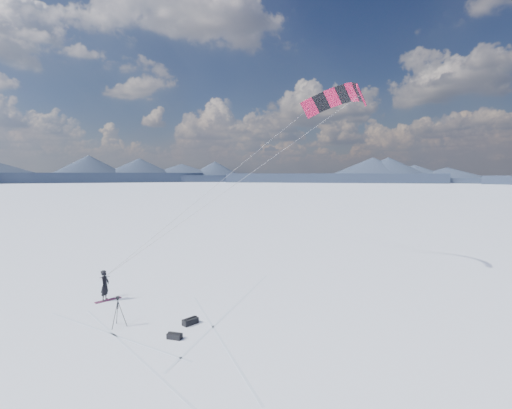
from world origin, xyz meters
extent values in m
plane|color=white|center=(0.00, 0.00, 0.00)|extent=(1800.00, 1800.00, 0.00)
cube|color=#191F34|center=(199.52, 250.19, 2.68)|extent=(145.33, 128.71, 5.37)
cone|color=#191F34|center=(199.52, 250.19, 5.37)|extent=(89.94, 89.94, 8.00)
cube|color=#191F34|center=(116.91, 297.88, 2.68)|extent=(156.07, 96.69, 5.37)
cone|color=#191F34|center=(116.91, 297.88, 5.37)|extent=(82.96, 82.96, 8.00)
cube|color=#191F34|center=(23.91, 319.11, 2.68)|extent=(152.94, 56.08, 5.37)
cone|color=#191F34|center=(23.91, 319.11, 5.37)|extent=(68.60, 68.60, 8.00)
cube|color=#191F34|center=(-71.21, 311.98, 2.68)|extent=(156.25, 77.25, 5.37)
cone|color=#191F34|center=(-71.21, 311.98, 5.37)|extent=(76.64, 76.64, 8.00)
cube|color=silver|center=(-3.30, -1.70, 0.00)|extent=(3.52, 7.29, 0.01)
cube|color=silver|center=(-1.60, 0.60, 0.00)|extent=(6.45, 7.79, 0.01)
cube|color=silver|center=(0.10, 2.90, 0.00)|extent=(11.66, 3.07, 0.01)
imported|color=black|center=(-1.45, 4.17, 0.00)|extent=(0.56, 0.73, 1.78)
cube|color=#7A1D4B|center=(-1.29, 4.13, 0.02)|extent=(1.40, 1.06, 0.04)
cylinder|color=black|center=(0.18, 0.12, 0.63)|extent=(0.43, 0.08, 1.27)
cylinder|color=black|center=(-0.10, 0.33, 0.63)|extent=(0.20, 0.41, 1.27)
cylinder|color=black|center=(-0.14, -0.01, 0.63)|extent=(0.28, 0.36, 1.27)
cylinder|color=black|center=(-0.02, 0.15, 1.07)|extent=(0.04, 0.04, 0.39)
cube|color=black|center=(-0.02, 0.15, 1.33)|extent=(0.09, 0.09, 0.06)
cube|color=black|center=(-0.02, 0.15, 1.43)|extent=(0.15, 0.12, 0.11)
cylinder|color=black|center=(-0.02, 0.25, 1.43)|extent=(0.08, 0.11, 0.08)
cube|color=black|center=(3.38, -0.21, 0.14)|extent=(0.83, 0.75, 0.29)
cylinder|color=black|center=(3.38, -0.21, 0.31)|extent=(0.63, 0.49, 0.07)
cube|color=black|center=(2.68, -1.70, 0.12)|extent=(0.73, 0.57, 0.24)
cylinder|color=black|center=(2.68, -1.70, 0.26)|extent=(0.59, 0.34, 0.07)
cube|color=#C0143E|center=(15.28, 6.50, 12.80)|extent=(1.25, 1.23, 1.70)
cube|color=black|center=(15.53, 7.47, 13.17)|extent=(1.02, 1.32, 1.58)
cube|color=#C0143E|center=(15.54, 8.53, 13.40)|extent=(1.00, 1.33, 1.43)
cube|color=black|center=(15.31, 9.61, 13.48)|extent=(1.22, 1.32, 1.28)
cube|color=#C0143E|center=(14.86, 10.62, 13.40)|extent=(1.41, 1.24, 1.43)
cube|color=black|center=(14.23, 11.48, 13.17)|extent=(1.57, 1.09, 1.58)
cube|color=#C0143E|center=(13.46, 12.12, 12.80)|extent=(1.67, 0.88, 1.70)
cylinder|color=gray|center=(6.92, 5.33, 7.08)|extent=(16.75, 2.35, 11.45)
cylinder|color=gray|center=(6.00, 8.14, 7.08)|extent=(14.93, 7.97, 11.45)
cylinder|color=black|center=(-1.45, 4.17, 1.37)|extent=(0.53, 0.20, 0.03)
camera|label=1|loc=(3.38, -17.99, 7.31)|focal=26.00mm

